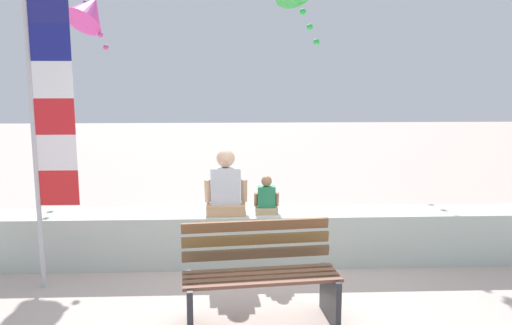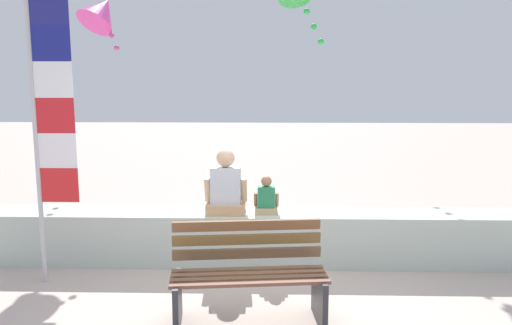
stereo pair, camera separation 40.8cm
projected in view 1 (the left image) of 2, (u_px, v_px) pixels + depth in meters
name	position (u px, v px, depth m)	size (l,w,h in m)	color
ground_plane	(272.00, 301.00, 5.21)	(40.00, 40.00, 0.00)	#BCA99D
seawall_ledge	(266.00, 237.00, 6.26)	(6.62, 0.57, 0.62)	#B3C0B5
park_bench	(260.00, 278.00, 4.74)	(1.45, 0.75, 0.88)	brown
person_adult	(226.00, 189.00, 6.11)	(0.50, 0.37, 0.77)	tan
person_child	(267.00, 198.00, 6.15)	(0.29, 0.21, 0.45)	tan
flag_banner	(47.00, 114.00, 5.26)	(0.45, 0.05, 3.10)	#B7B7BC
kite_magenta	(89.00, 10.00, 7.58)	(0.87, 0.92, 0.94)	#DB3D9E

